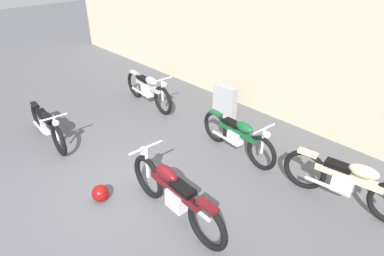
{
  "coord_description": "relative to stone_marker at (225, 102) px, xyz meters",
  "views": [
    {
      "loc": [
        4.1,
        -2.15,
        3.88
      ],
      "look_at": [
        -0.16,
        1.88,
        0.55
      ],
      "focal_mm": 31.33,
      "sensor_mm": 36.0,
      "label": 1
    }
  ],
  "objects": [
    {
      "name": "motorcycle_maroon",
      "position": [
        1.79,
        -3.17,
        0.08
      ],
      "size": [
        2.23,
        0.62,
        1.0
      ],
      "rotation": [
        0.0,
        0.0,
        3.1
      ],
      "color": "black",
      "rests_on": "ground_plane"
    },
    {
      "name": "building_wall",
      "position": [
        0.75,
        1.02,
        1.33
      ],
      "size": [
        18.0,
        0.3,
        3.48
      ],
      "primitive_type": "cube",
      "color": "beige",
      "rests_on": "ground_plane"
    },
    {
      "name": "motorcycle_cream",
      "position": [
        3.49,
        -0.93,
        0.06
      ],
      "size": [
        2.15,
        0.64,
        0.97
      ],
      "rotation": [
        0.0,
        0.0,
        0.14
      ],
      "color": "black",
      "rests_on": "ground_plane"
    },
    {
      "name": "stone_marker",
      "position": [
        0.0,
        0.0,
        0.0
      ],
      "size": [
        0.61,
        0.26,
        0.81
      ],
      "primitive_type": "cube",
      "rotation": [
        0.0,
        0.0,
        0.1
      ],
      "color": "#9E9EA3",
      "rests_on": "ground_plane"
    },
    {
      "name": "motorcycle_green",
      "position": [
        1.29,
        -1.06,
        0.03
      ],
      "size": [
        2.0,
        0.56,
        0.9
      ],
      "rotation": [
        0.0,
        0.0,
        -0.08
      ],
      "color": "black",
      "rests_on": "ground_plane"
    },
    {
      "name": "helmet",
      "position": [
        0.62,
        -3.81,
        -0.26
      ],
      "size": [
        0.29,
        0.29,
        0.29
      ],
      "primitive_type": "sphere",
      "color": "maroon",
      "rests_on": "ground_plane"
    },
    {
      "name": "motorcycle_silver",
      "position": [
        -1.81,
        -0.96,
        0.05
      ],
      "size": [
        2.09,
        0.58,
        0.94
      ],
      "rotation": [
        0.0,
        0.0,
        -0.08
      ],
      "color": "black",
      "rests_on": "ground_plane"
    },
    {
      "name": "motorcycle_black",
      "position": [
        -1.78,
        -3.66,
        0.02
      ],
      "size": [
        1.95,
        0.54,
        0.87
      ],
      "rotation": [
        0.0,
        0.0,
        -0.06
      ],
      "color": "black",
      "rests_on": "ground_plane"
    },
    {
      "name": "ground_plane",
      "position": [
        0.75,
        -3.53,
        -0.4
      ],
      "size": [
        40.0,
        40.0,
        0.0
      ],
      "primitive_type": "plane",
      "color": "#56565B"
    }
  ]
}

